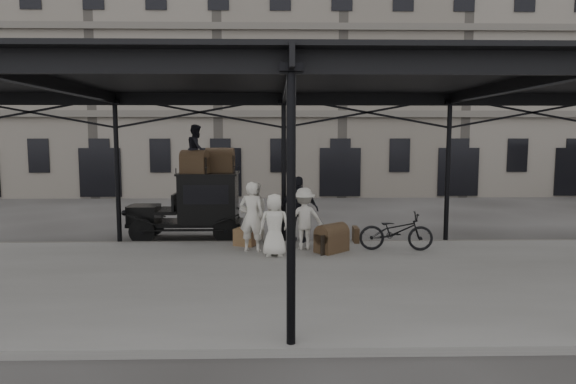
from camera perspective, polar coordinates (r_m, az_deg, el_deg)
The scene contains 18 objects.
ground at distance 13.88m, azimuth -0.35°, elevation -7.73°, with size 120.00×120.00×0.00m, color #383533.
platform at distance 11.93m, azimuth -0.19°, elevation -9.71°, with size 28.00×8.00×0.15m, color slate.
canopy at distance 11.81m, azimuth -0.23°, elevation 12.29°, with size 22.50×9.00×4.74m.
building_frontage at distance 31.67m, azimuth -0.91°, elevation 12.90°, with size 64.00×8.00×14.00m, color slate.
taxi at distance 16.78m, azimuth -9.84°, elevation -1.19°, with size 3.65×1.55×2.18m.
porter_left at distance 14.26m, azimuth -4.04°, elevation -2.75°, with size 0.71×0.47×1.95m, color silver.
porter_midleft at distance 15.45m, azimuth -3.83°, elevation -2.28°, with size 0.89×0.69×1.83m, color silver.
porter_centre at distance 13.71m, azimuth -1.51°, elevation -3.68°, with size 0.82×0.53×1.68m, color silver.
porter_official at distance 15.44m, azimuth 1.23°, elevation -1.95°, with size 1.17×0.49×2.00m, color black.
porter_right at distance 14.52m, azimuth 1.78°, elevation -2.97°, with size 1.13×0.65×1.75m, color beige.
bicycle at distance 14.75m, azimuth 11.92°, elevation -4.29°, with size 0.71×2.05×1.08m, color black.
porter_roof at distance 16.56m, azimuth -10.11°, elevation 4.75°, with size 0.74×0.58×1.53m, color black.
steamer_trunk_roof_near at distance 16.43m, azimuth -10.33°, elevation 3.13°, with size 0.83×0.51×0.61m, color #4A3822, non-canonical shape.
steamer_trunk_roof_far at distance 16.78m, azimuth -7.56°, elevation 3.32°, with size 0.89×0.55×0.65m, color #4A3822, non-canonical shape.
steamer_trunk_platform at distance 14.33m, azimuth 4.87°, elevation -5.34°, with size 0.90×0.55×0.66m, color #4A3822, non-canonical shape.
wicker_hamper at distance 15.15m, azimuth -4.75°, elevation -5.00°, with size 0.60×0.45×0.50m, color olive.
suitcase_upright at distance 15.74m, azimuth 7.53°, elevation -4.70°, with size 0.15×0.60×0.45m, color #4A3822.
suitcase_flat at distance 14.63m, azimuth 5.03°, elevation -5.61°, with size 0.60×0.15×0.40m, color #4A3822.
Camera 1 is at (-0.22, -13.46, 3.37)m, focal length 32.00 mm.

